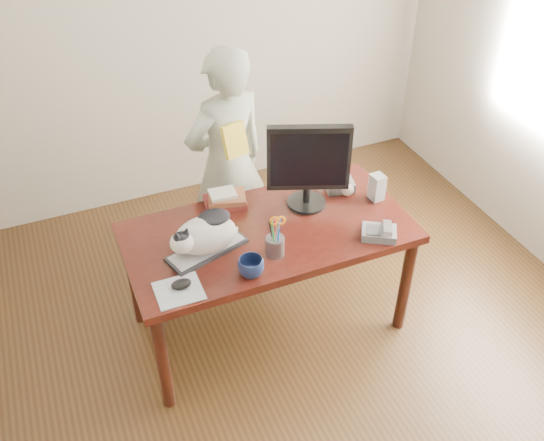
{
  "coord_description": "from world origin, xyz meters",
  "views": [
    {
      "loc": [
        -1.0,
        -1.83,
        2.87
      ],
      "look_at": [
        0.0,
        0.55,
        0.85
      ],
      "focal_mm": 40.0,
      "sensor_mm": 36.0,
      "label": 1
    }
  ],
  "objects_px": {
    "person": "(227,164)",
    "keyboard": "(207,250)",
    "desk": "(263,241)",
    "book_stack": "(225,199)",
    "phone": "(380,232)",
    "baseball": "(347,190)",
    "speaker": "(377,187)",
    "pen_cup": "(275,244)",
    "mouse": "(181,284)",
    "cat": "(204,234)",
    "coffee_mug": "(251,267)",
    "monitor": "(308,163)",
    "calculator": "(338,181)"
  },
  "relations": [
    {
      "from": "pen_cup",
      "to": "speaker",
      "type": "distance_m",
      "value": 0.79
    },
    {
      "from": "mouse",
      "to": "cat",
      "type": "bearing_deg",
      "value": 48.08
    },
    {
      "from": "desk",
      "to": "cat",
      "type": "distance_m",
      "value": 0.49
    },
    {
      "from": "cat",
      "to": "coffee_mug",
      "type": "xyz_separation_m",
      "value": [
        0.16,
        -0.25,
        -0.07
      ]
    },
    {
      "from": "monitor",
      "to": "calculator",
      "type": "distance_m",
      "value": 0.39
    },
    {
      "from": "person",
      "to": "pen_cup",
      "type": "bearing_deg",
      "value": 73.26
    },
    {
      "from": "mouse",
      "to": "book_stack",
      "type": "relative_size",
      "value": 0.4
    },
    {
      "from": "cat",
      "to": "pen_cup",
      "type": "xyz_separation_m",
      "value": [
        0.34,
        -0.15,
        -0.06
      ]
    },
    {
      "from": "pen_cup",
      "to": "cat",
      "type": "bearing_deg",
      "value": 155.5
    },
    {
      "from": "keyboard",
      "to": "baseball",
      "type": "height_order",
      "value": "baseball"
    },
    {
      "from": "person",
      "to": "desk",
      "type": "bearing_deg",
      "value": 76.4
    },
    {
      "from": "book_stack",
      "to": "desk",
      "type": "bearing_deg",
      "value": -47.52
    },
    {
      "from": "monitor",
      "to": "calculator",
      "type": "bearing_deg",
      "value": 45.08
    },
    {
      "from": "cat",
      "to": "calculator",
      "type": "height_order",
      "value": "cat"
    },
    {
      "from": "desk",
      "to": "book_stack",
      "type": "bearing_deg",
      "value": 121.2
    },
    {
      "from": "desk",
      "to": "mouse",
      "type": "height_order",
      "value": "mouse"
    },
    {
      "from": "cat",
      "to": "speaker",
      "type": "distance_m",
      "value": 1.09
    },
    {
      "from": "mouse",
      "to": "book_stack",
      "type": "height_order",
      "value": "book_stack"
    },
    {
      "from": "mouse",
      "to": "speaker",
      "type": "bearing_deg",
      "value": 13.18
    },
    {
      "from": "desk",
      "to": "cat",
      "type": "xyz_separation_m",
      "value": [
        -0.39,
        -0.13,
        0.27
      ]
    },
    {
      "from": "coffee_mug",
      "to": "person",
      "type": "xyz_separation_m",
      "value": [
        0.22,
        0.98,
        -0.02
      ]
    },
    {
      "from": "person",
      "to": "keyboard",
      "type": "bearing_deg",
      "value": 48.95
    },
    {
      "from": "keyboard",
      "to": "coffee_mug",
      "type": "xyz_separation_m",
      "value": [
        0.15,
        -0.26,
        0.04
      ]
    },
    {
      "from": "speaker",
      "to": "calculator",
      "type": "bearing_deg",
      "value": 120.57
    },
    {
      "from": "keyboard",
      "to": "phone",
      "type": "xyz_separation_m",
      "value": [
        0.91,
        -0.25,
        0.02
      ]
    },
    {
      "from": "coffee_mug",
      "to": "calculator",
      "type": "bearing_deg",
      "value": 34.74
    },
    {
      "from": "desk",
      "to": "phone",
      "type": "xyz_separation_m",
      "value": [
        0.54,
        -0.37,
        0.18
      ]
    },
    {
      "from": "baseball",
      "to": "speaker",
      "type": "bearing_deg",
      "value": -34.79
    },
    {
      "from": "pen_cup",
      "to": "person",
      "type": "bearing_deg",
      "value": 87.11
    },
    {
      "from": "pen_cup",
      "to": "mouse",
      "type": "relative_size",
      "value": 2.41
    },
    {
      "from": "book_stack",
      "to": "person",
      "type": "xyz_separation_m",
      "value": [
        0.14,
        0.36,
        -0.01
      ]
    },
    {
      "from": "cat",
      "to": "phone",
      "type": "bearing_deg",
      "value": -31.74
    },
    {
      "from": "baseball",
      "to": "book_stack",
      "type": "height_order",
      "value": "book_stack"
    },
    {
      "from": "speaker",
      "to": "baseball",
      "type": "height_order",
      "value": "speaker"
    },
    {
      "from": "keyboard",
      "to": "calculator",
      "type": "bearing_deg",
      "value": -0.35
    },
    {
      "from": "desk",
      "to": "book_stack",
      "type": "height_order",
      "value": "book_stack"
    },
    {
      "from": "phone",
      "to": "book_stack",
      "type": "distance_m",
      "value": 0.91
    },
    {
      "from": "coffee_mug",
      "to": "speaker",
      "type": "xyz_separation_m",
      "value": [
        0.93,
        0.33,
        0.03
      ]
    },
    {
      "from": "mouse",
      "to": "speaker",
      "type": "height_order",
      "value": "speaker"
    },
    {
      "from": "keyboard",
      "to": "mouse",
      "type": "xyz_separation_m",
      "value": [
        -0.2,
        -0.21,
        0.01
      ]
    },
    {
      "from": "desk",
      "to": "phone",
      "type": "distance_m",
      "value": 0.68
    },
    {
      "from": "desk",
      "to": "pen_cup",
      "type": "bearing_deg",
      "value": -99.43
    },
    {
      "from": "mouse",
      "to": "person",
      "type": "distance_m",
      "value": 1.1
    },
    {
      "from": "desk",
      "to": "cat",
      "type": "height_order",
      "value": "cat"
    },
    {
      "from": "mouse",
      "to": "coffee_mug",
      "type": "height_order",
      "value": "coffee_mug"
    },
    {
      "from": "desk",
      "to": "keyboard",
      "type": "bearing_deg",
      "value": -161.71
    },
    {
      "from": "desk",
      "to": "baseball",
      "type": "xyz_separation_m",
      "value": [
        0.56,
        0.05,
        0.19
      ]
    },
    {
      "from": "phone",
      "to": "book_stack",
      "type": "relative_size",
      "value": 0.86
    },
    {
      "from": "phone",
      "to": "mouse",
      "type": "bearing_deg",
      "value": -151.0
    },
    {
      "from": "book_stack",
      "to": "pen_cup",
      "type": "bearing_deg",
      "value": -68.34
    }
  ]
}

